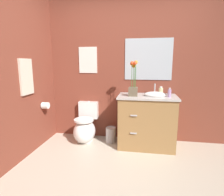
% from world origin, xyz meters
% --- Properties ---
extents(ground_plane, '(10.04, 10.04, 0.00)m').
position_xyz_m(ground_plane, '(0.00, 0.00, 0.00)').
color(ground_plane, beige).
extents(wall_back, '(4.69, 0.05, 2.50)m').
position_xyz_m(wall_back, '(0.20, 1.50, 1.25)').
color(wall_back, brown).
rests_on(wall_back, ground_plane).
extents(wall_left, '(0.05, 4.14, 2.50)m').
position_xyz_m(wall_left, '(-1.53, 0.44, 1.25)').
color(wall_left, brown).
rests_on(wall_left, ground_plane).
extents(toilet, '(0.38, 0.59, 0.69)m').
position_xyz_m(toilet, '(-0.81, 1.20, 0.24)').
color(toilet, white).
rests_on(toilet, ground_plane).
extents(vanity_cabinet, '(0.94, 0.56, 1.05)m').
position_xyz_m(vanity_cabinet, '(0.27, 1.18, 0.45)').
color(vanity_cabinet, '#9E7242').
rests_on(vanity_cabinet, ground_plane).
extents(flower_vase, '(0.14, 0.14, 0.56)m').
position_xyz_m(flower_vase, '(0.03, 1.11, 1.05)').
color(flower_vase, brown).
rests_on(flower_vase, vanity_cabinet).
extents(soap_bottle, '(0.05, 0.05, 0.15)m').
position_xyz_m(soap_bottle, '(0.59, 1.10, 0.93)').
color(soap_bottle, '#B28CBF').
rests_on(soap_bottle, vanity_cabinet).
extents(lotion_bottle, '(0.07, 0.07, 0.15)m').
position_xyz_m(lotion_bottle, '(0.47, 1.21, 0.94)').
color(lotion_bottle, beige).
rests_on(lotion_bottle, vanity_cabinet).
extents(trash_bin, '(0.18, 0.18, 0.27)m').
position_xyz_m(trash_bin, '(-0.35, 1.24, 0.14)').
color(trash_bin, '#B7B7BC').
rests_on(trash_bin, ground_plane).
extents(wall_poster, '(0.33, 0.01, 0.46)m').
position_xyz_m(wall_poster, '(-0.81, 1.47, 1.44)').
color(wall_poster, silver).
extents(wall_mirror, '(0.80, 0.01, 0.70)m').
position_xyz_m(wall_mirror, '(0.26, 1.47, 1.45)').
color(wall_mirror, '#B2BCC6').
extents(hanging_towel, '(0.03, 0.28, 0.52)m').
position_xyz_m(hanging_towel, '(-1.49, 0.64, 1.19)').
color(hanging_towel, beige).
extents(toilet_paper_roll, '(0.11, 0.11, 0.11)m').
position_xyz_m(toilet_paper_roll, '(-1.44, 1.01, 0.68)').
color(toilet_paper_roll, white).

